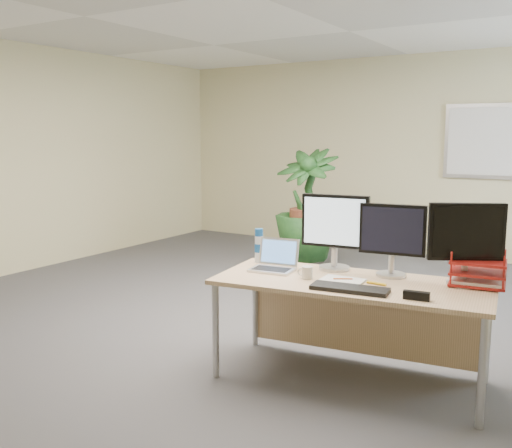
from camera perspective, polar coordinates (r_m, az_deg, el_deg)
The scene contains 17 objects.
floor at distance 4.78m, azimuth -0.97°, elevation -11.08°, with size 8.00×8.00×0.00m, color #404044.
back_wall at distance 8.15m, azimuth 14.56°, elevation 6.65°, with size 7.00×0.04×2.70m, color beige.
whiteboard at distance 7.84m, azimuth 23.01°, elevation 7.61°, with size 1.30×0.04×0.95m.
desk at distance 3.94m, azimuth 9.82°, elevation -7.32°, with size 1.86×0.98×0.68m.
floor_plant at distance 6.84m, azimuth 5.05°, elevation 1.46°, with size 0.84×0.84×1.50m, color #123316.
monitor_left at distance 4.06m, azimuth 7.90°, elevation -0.30°, with size 0.48×0.22×0.54m.
monitor_right at distance 3.94m, azimuth 13.47°, elevation -1.11°, with size 0.44×0.20×0.49m.
monitor_dark at distance 3.84m, azimuth 20.29°, elevation -1.36°, with size 0.44×0.26×0.53m.
laptop at distance 4.08m, azimuth 1.92°, elevation -3.78°, with size 0.33×0.30×0.21m.
keyboard at distance 3.58m, azimuth 9.35°, elevation -6.39°, with size 0.48×0.16×0.03m, color black.
coffee_mug at distance 3.83m, azimuth 5.10°, elevation -4.85°, with size 0.11×0.07×0.08m.
spiral_notebook at distance 3.79m, azimuth 8.58°, elevation -5.63°, with size 0.28×0.21×0.01m, color white.
orange_pen at distance 3.80m, azimuth 8.69°, elevation -5.44°, with size 0.01×0.01×0.13m, color #CB5516.
yellow_highlighter at distance 3.75m, azimuth 11.95°, elevation -5.84°, with size 0.02×0.02×0.13m, color yellow.
water_bottle at distance 4.28m, azimuth 0.29°, elevation -2.24°, with size 0.07×0.07×0.26m.
letter_tray at distance 3.90m, azimuth 21.28°, elevation -4.75°, with size 0.37×0.30×0.16m.
stapler at distance 3.47m, azimuth 15.75°, elevation -6.91°, with size 0.15×0.04×0.05m, color black.
Camera 1 is at (2.44, -3.77, 1.64)m, focal length 40.00 mm.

